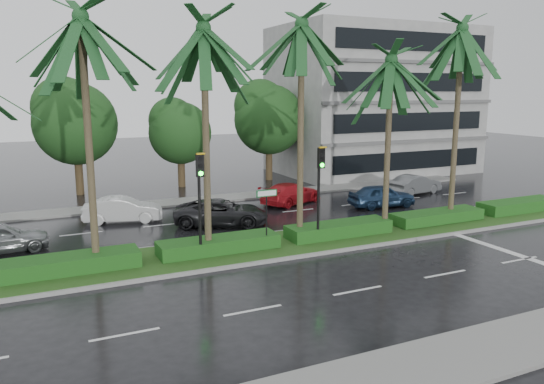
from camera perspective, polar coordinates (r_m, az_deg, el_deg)
name	(u,v)px	position (r m, az deg, el deg)	size (l,w,h in m)	color
ground	(292,252)	(23.17, 2.19, -6.45)	(120.00, 120.00, 0.00)	black
near_sidewalk	(470,355)	(15.49, 20.54, -16.10)	(40.00, 2.40, 0.12)	gray
far_sidewalk	(206,200)	(33.93, -7.16, -0.82)	(40.00, 2.00, 0.12)	gray
median	(282,244)	(24.00, 1.09, -5.63)	(36.00, 4.00, 0.15)	gray
hedge	(282,236)	(23.90, 1.09, -4.77)	(35.20, 1.40, 0.60)	#154A18
lane_markings	(356,246)	(24.32, 9.06, -5.72)	(34.00, 13.06, 0.01)	silver
palm_row	(256,53)	(22.55, -1.78, 14.75)	(26.30, 4.20, 10.60)	#3B3222
signal_median_left	(200,190)	(21.23, -7.76, 0.19)	(0.34, 0.42, 4.36)	black
signal_median_right	(320,180)	(23.43, 5.17, 1.25)	(0.34, 0.42, 4.36)	black
street_sign	(267,204)	(22.62, -0.58, -1.30)	(0.95, 0.09, 2.60)	black
bg_trees	(176,123)	(38.58, -10.34, 7.36)	(32.55, 5.41, 7.81)	#3E321C
building	(373,101)	(46.44, 10.83, 9.61)	(16.00, 10.00, 12.00)	gray
car_white	(123,210)	(29.23, -15.75, -1.83)	(4.08, 1.42, 1.34)	#BBBBBB
car_darkgrey	(221,212)	(27.60, -5.50, -2.19)	(4.86, 2.24, 1.35)	black
car_red	(291,193)	(32.67, 2.07, -0.14)	(4.48, 1.82, 1.30)	#A51219
car_blue	(382,196)	(32.41, 11.73, -0.39)	(4.01, 1.61, 1.37)	navy
car_grey	(415,184)	(36.98, 15.15, 0.80)	(3.98, 1.39, 1.31)	#55575A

